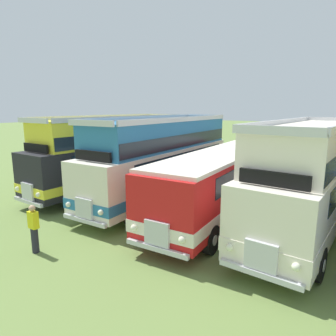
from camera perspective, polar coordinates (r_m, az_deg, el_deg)
ground_plane at (r=13.97m, az=24.62°, el=-10.61°), size 200.00×200.00×0.00m
bus_first_in_row at (r=18.80m, az=-10.13°, el=3.18°), size 2.86×11.34×4.52m
bus_second_in_row at (r=16.44m, az=-0.80°, el=2.21°), size 2.98×11.61×4.52m
bus_third_in_row at (r=14.47m, az=10.60°, el=-1.69°), size 3.13×11.77×2.99m
bus_fourth_in_row at (r=13.07m, az=25.31°, el=-1.32°), size 3.05×10.33×4.52m
marshal_person at (r=11.56m, az=-24.08°, el=-10.42°), size 0.36×0.24×1.73m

